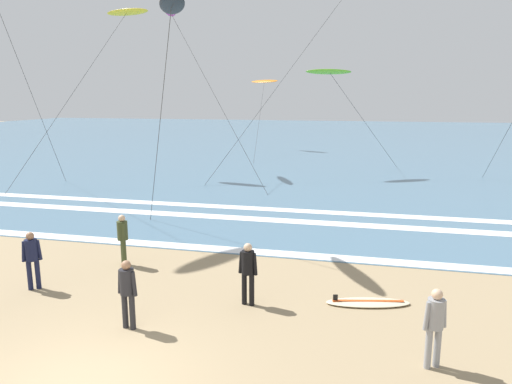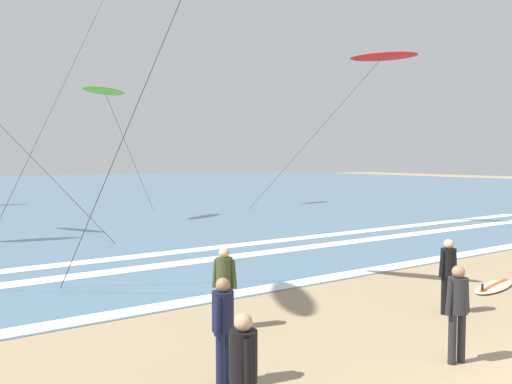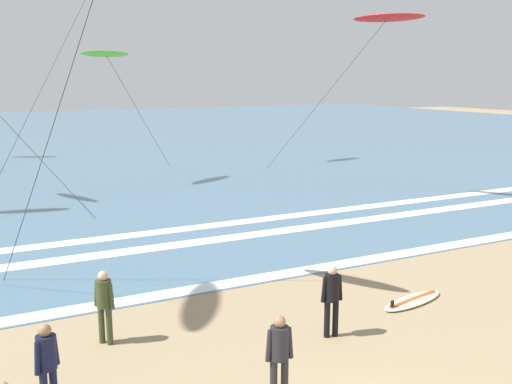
# 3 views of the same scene
# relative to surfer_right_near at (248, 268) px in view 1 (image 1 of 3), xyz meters

# --- Properties ---
(ocean_surface) EXTENTS (140.00, 90.00, 0.01)m
(ocean_surface) POSITION_rel_surfer_right_near_xyz_m (-2.07, 48.60, -0.95)
(ocean_surface) COLOR slate
(ocean_surface) RESTS_ON ground
(wave_foam_shoreline) EXTENTS (55.34, 0.62, 0.01)m
(wave_foam_shoreline) POSITION_rel_surfer_right_near_xyz_m (-2.19, 4.00, -0.94)
(wave_foam_shoreline) COLOR white
(wave_foam_shoreline) RESTS_ON ocean_surface
(wave_foam_mid_break) EXTENTS (43.14, 0.77, 0.01)m
(wave_foam_mid_break) POSITION_rel_surfer_right_near_xyz_m (-3.14, 8.19, -0.94)
(wave_foam_mid_break) COLOR white
(wave_foam_mid_break) RESTS_ON ocean_surface
(wave_foam_outer_break) EXTENTS (42.86, 0.73, 0.01)m
(wave_foam_outer_break) POSITION_rel_surfer_right_near_xyz_m (-1.12, 10.07, -0.94)
(wave_foam_outer_break) COLOR white
(wave_foam_outer_break) RESTS_ON ocean_surface
(surfer_right_near) EXTENTS (0.52, 0.32, 1.60)m
(surfer_right_near) POSITION_rel_surfer_right_near_xyz_m (0.00, 0.00, 0.00)
(surfer_right_near) COLOR black
(surfer_right_near) RESTS_ON ground
(surfer_left_far) EXTENTS (0.52, 0.32, 1.60)m
(surfer_left_far) POSITION_rel_surfer_right_near_xyz_m (-2.29, -1.81, 0.00)
(surfer_left_far) COLOR #232328
(surfer_left_far) RESTS_ON ground
(surfer_left_near) EXTENTS (0.47, 0.36, 1.60)m
(surfer_left_near) POSITION_rel_surfer_right_near_xyz_m (-5.86, -0.39, 0.00)
(surfer_left_near) COLOR #141938
(surfer_left_near) RESTS_ON ground
(surfer_mid_group) EXTENTS (0.49, 0.32, 1.60)m
(surfer_mid_group) POSITION_rel_surfer_right_near_xyz_m (4.12, -1.90, 0.00)
(surfer_mid_group) COLOR gray
(surfer_mid_group) RESTS_ON ground
(surfer_background_far) EXTENTS (0.39, 0.45, 1.60)m
(surfer_background_far) POSITION_rel_surfer_right_near_xyz_m (-4.42, 1.86, 0.00)
(surfer_background_far) COLOR #384223
(surfer_background_far) RESTS_ON ground
(surfboard_left_pile) EXTENTS (2.18, 1.03, 0.25)m
(surfboard_left_pile) POSITION_rel_surfer_right_near_xyz_m (2.92, 0.70, -0.91)
(surfboard_left_pile) COLOR beige
(surfboard_left_pile) RESTS_ON ground
(kite_lime_low_near) EXTENTS (6.40, 5.96, 6.91)m
(kite_lime_low_near) POSITION_rel_surfer_right_near_xyz_m (0.16, 20.70, 5.70)
(kite_lime_low_near) COLOR #70C628
(kite_lime_low_near) RESTS_ON ground
(kite_yellow_high_left) EXTENTS (5.23, 8.49, 10.54)m
(kite_yellow_high_left) POSITION_rel_surfer_right_near_xyz_m (-12.32, 17.75, 9.30)
(kite_yellow_high_left) COLOR yellow
(kite_yellow_high_left) RESTS_ON ground
(kite_orange_high_right) EXTENTS (3.21, 11.07, 6.81)m
(kite_orange_high_right) POSITION_rel_surfer_right_near_xyz_m (-7.22, 35.01, 5.60)
(kite_orange_high_right) COLOR orange
(kite_orange_high_right) RESTS_ON ground
(kite_black_far_left) EXTENTS (3.65, 4.48, 8.22)m
(kite_black_far_left) POSITION_rel_surfer_right_near_xyz_m (-3.57, 4.21, 7.01)
(kite_black_far_left) COLOR black
(kite_black_far_left) RESTS_ON ground
(kite_magenta_distant_low) EXTENTS (9.05, 8.23, 10.82)m
(kite_magenta_distant_low) POSITION_rel_surfer_right_near_xyz_m (-10.22, 19.77, 9.57)
(kite_magenta_distant_low) COLOR #CC2384
(kite_magenta_distant_low) RESTS_ON ground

